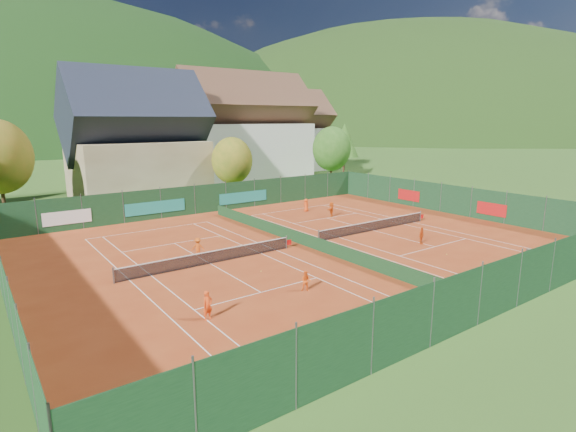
{
  "coord_description": "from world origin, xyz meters",
  "views": [
    {
      "loc": [
        -20.92,
        -26.84,
        9.68
      ],
      "look_at": [
        0.0,
        2.0,
        2.0
      ],
      "focal_mm": 28.0,
      "sensor_mm": 36.0,
      "label": 1
    }
  ],
  "objects_px": {
    "player_left_far": "(198,247)",
    "player_right_far_b": "(331,209)",
    "player_left_mid": "(306,281)",
    "chalet": "(137,144)",
    "hotel_block_b": "(286,136)",
    "player_right_near": "(421,236)",
    "player_right_far_a": "(306,205)",
    "hotel_block_a": "(244,134)",
    "player_left_near": "(208,305)",
    "ball_hopper": "(529,251)"
  },
  "relations": [
    {
      "from": "hotel_block_b",
      "to": "player_left_mid",
      "type": "bearing_deg",
      "value": -124.66
    },
    {
      "from": "player_left_far",
      "to": "player_right_far_b",
      "type": "relative_size",
      "value": 0.94
    },
    {
      "from": "player_left_far",
      "to": "player_right_far_b",
      "type": "bearing_deg",
      "value": -143.15
    },
    {
      "from": "ball_hopper",
      "to": "player_left_near",
      "type": "relative_size",
      "value": 0.54
    },
    {
      "from": "ball_hopper",
      "to": "player_left_far",
      "type": "height_order",
      "value": "player_left_far"
    },
    {
      "from": "chalet",
      "to": "player_left_mid",
      "type": "distance_m",
      "value": 38.3
    },
    {
      "from": "player_right_near",
      "to": "player_right_far_a",
      "type": "bearing_deg",
      "value": 69.91
    },
    {
      "from": "chalet",
      "to": "hotel_block_b",
      "type": "relative_size",
      "value": 0.94
    },
    {
      "from": "ball_hopper",
      "to": "player_left_far",
      "type": "xyz_separation_m",
      "value": [
        -18.83,
        14.19,
        0.16
      ]
    },
    {
      "from": "ball_hopper",
      "to": "player_left_far",
      "type": "bearing_deg",
      "value": 143.0
    },
    {
      "from": "hotel_block_a",
      "to": "hotel_block_b",
      "type": "distance_m",
      "value": 16.14
    },
    {
      "from": "player_right_near",
      "to": "hotel_block_b",
      "type": "bearing_deg",
      "value": 47.81
    },
    {
      "from": "player_right_near",
      "to": "player_right_far_b",
      "type": "height_order",
      "value": "player_right_far_b"
    },
    {
      "from": "player_left_far",
      "to": "player_right_near",
      "type": "relative_size",
      "value": 1.03
    },
    {
      "from": "player_left_near",
      "to": "player_right_far_b",
      "type": "relative_size",
      "value": 0.98
    },
    {
      "from": "player_right_far_a",
      "to": "player_right_near",
      "type": "bearing_deg",
      "value": 85.04
    },
    {
      "from": "player_right_near",
      "to": "player_right_far_a",
      "type": "distance_m",
      "value": 15.5
    },
    {
      "from": "player_right_far_b",
      "to": "chalet",
      "type": "bearing_deg",
      "value": -92.32
    },
    {
      "from": "player_left_near",
      "to": "player_right_far_a",
      "type": "bearing_deg",
      "value": 31.69
    },
    {
      "from": "hotel_block_a",
      "to": "player_left_near",
      "type": "xyz_separation_m",
      "value": [
        -28.01,
        -43.83,
        -6.64
      ]
    },
    {
      "from": "player_left_near",
      "to": "ball_hopper",
      "type": "bearing_deg",
      "value": -20.68
    },
    {
      "from": "player_left_mid",
      "to": "chalet",
      "type": "bearing_deg",
      "value": 124.7
    },
    {
      "from": "chalet",
      "to": "ball_hopper",
      "type": "bearing_deg",
      "value": -71.85
    },
    {
      "from": "ball_hopper",
      "to": "player_left_far",
      "type": "distance_m",
      "value": 23.58
    },
    {
      "from": "hotel_block_b",
      "to": "player_right_near",
      "type": "relative_size",
      "value": 12.52
    },
    {
      "from": "player_left_far",
      "to": "player_right_far_b",
      "type": "height_order",
      "value": "player_right_far_b"
    },
    {
      "from": "player_left_mid",
      "to": "player_right_far_b",
      "type": "relative_size",
      "value": 0.79
    },
    {
      "from": "player_left_near",
      "to": "player_left_far",
      "type": "bearing_deg",
      "value": 57.89
    },
    {
      "from": "player_left_mid",
      "to": "player_left_far",
      "type": "relative_size",
      "value": 0.85
    },
    {
      "from": "hotel_block_b",
      "to": "player_right_far_b",
      "type": "distance_m",
      "value": 43.29
    },
    {
      "from": "chalet",
      "to": "player_right_far_b",
      "type": "xyz_separation_m",
      "value": [
        11.84,
        -23.31,
        -5.87
      ]
    },
    {
      "from": "chalet",
      "to": "hotel_block_a",
      "type": "height_order",
      "value": "hotel_block_a"
    },
    {
      "from": "ball_hopper",
      "to": "player_left_near",
      "type": "height_order",
      "value": "player_left_near"
    },
    {
      "from": "player_right_near",
      "to": "player_right_far_a",
      "type": "relative_size",
      "value": 1.0
    },
    {
      "from": "player_right_near",
      "to": "player_right_far_a",
      "type": "height_order",
      "value": "same"
    },
    {
      "from": "chalet",
      "to": "player_left_near",
      "type": "bearing_deg",
      "value": -103.4
    },
    {
      "from": "player_left_near",
      "to": "player_right_far_a",
      "type": "relative_size",
      "value": 1.07
    },
    {
      "from": "player_left_near",
      "to": "player_right_far_a",
      "type": "xyz_separation_m",
      "value": [
        20.41,
        18.09,
        -0.05
      ]
    },
    {
      "from": "player_left_near",
      "to": "player_right_far_a",
      "type": "height_order",
      "value": "player_left_near"
    },
    {
      "from": "chalet",
      "to": "hotel_block_b",
      "type": "height_order",
      "value": "chalet"
    },
    {
      "from": "ball_hopper",
      "to": "player_right_far_a",
      "type": "relative_size",
      "value": 0.58
    },
    {
      "from": "player_left_mid",
      "to": "player_right_near",
      "type": "height_order",
      "value": "player_right_near"
    },
    {
      "from": "player_right_near",
      "to": "player_right_far_a",
      "type": "xyz_separation_m",
      "value": [
        0.59,
        15.49,
        0.0
      ]
    },
    {
      "from": "chalet",
      "to": "player_right_far_b",
      "type": "height_order",
      "value": "chalet"
    },
    {
      "from": "player_right_far_b",
      "to": "player_right_far_a",
      "type": "bearing_deg",
      "value": -112.09
    },
    {
      "from": "chalet",
      "to": "player_right_far_a",
      "type": "bearing_deg",
      "value": -60.02
    },
    {
      "from": "hotel_block_a",
      "to": "ball_hopper",
      "type": "bearing_deg",
      "value": -96.12
    },
    {
      "from": "player_left_near",
      "to": "player_left_far",
      "type": "relative_size",
      "value": 1.04
    },
    {
      "from": "player_left_mid",
      "to": "player_right_far_b",
      "type": "height_order",
      "value": "player_right_far_b"
    },
    {
      "from": "player_left_near",
      "to": "player_right_near",
      "type": "distance_m",
      "value": 19.99
    }
  ]
}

